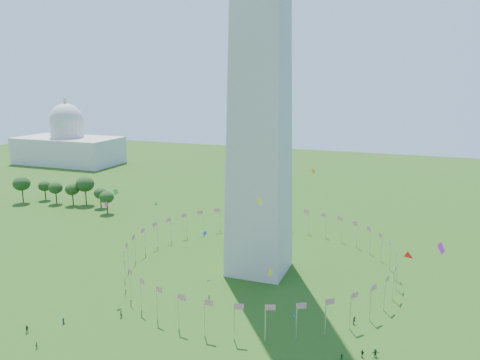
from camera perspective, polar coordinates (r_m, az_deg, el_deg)
name	(u,v)px	position (r m, az deg, el deg)	size (l,w,h in m)	color
ground	(185,360)	(105.14, -6.73, -20.93)	(600.00, 600.00, 0.00)	#1F4610
flag_ring	(259,256)	(144.40, 2.33, -9.24)	(80.24, 80.24, 9.00)	silver
capitol_building	(67,130)	(341.42, -20.33, 5.73)	(70.00, 35.00, 46.00)	beige
kites_aloft	(270,243)	(111.95, 3.66, -7.67)	(128.20, 74.11, 29.77)	red
tree_line_west	(66,193)	(230.60, -20.45, -1.51)	(55.46, 16.09, 13.07)	#29511B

